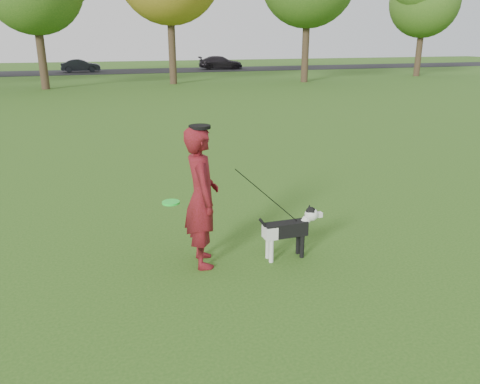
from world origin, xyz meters
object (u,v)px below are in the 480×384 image
object	(u,v)px
car_mid	(81,66)
dog	(290,227)
man	(202,198)
car_right	(220,63)

from	to	relation	value
car_mid	dog	bearing A→B (deg)	-173.30
dog	car_mid	distance (m)	40.17
man	car_mid	xyz separation A→B (m)	(-1.37, 39.87, -0.39)
dog	car_mid	size ratio (longest dim) A/B	0.29
dog	car_mid	xyz separation A→B (m)	(-2.58, 40.08, 0.12)
car_mid	man	bearing A→B (deg)	-175.03
car_right	man	bearing A→B (deg)	172.78
car_mid	car_right	world-z (taller)	car_right
dog	car_right	size ratio (longest dim) A/B	0.23
man	car_right	bearing A→B (deg)	-11.54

